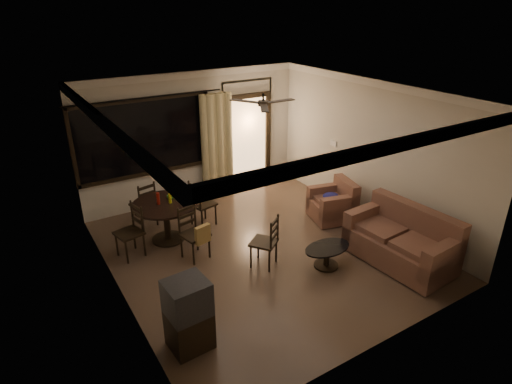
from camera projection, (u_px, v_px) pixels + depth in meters
ground at (262, 250)px, 7.70m from camera, size 5.50×5.50×0.00m
room_shell at (240, 124)px, 8.60m from camera, size 5.50×6.70×5.50m
dining_table at (166, 211)px, 7.79m from camera, size 1.21×1.21×0.97m
dining_chair_west at (131, 241)px, 7.42m from camera, size 0.50×0.50×0.95m
dining_chair_east at (203, 212)px, 8.45m from camera, size 0.50×0.50×0.95m
dining_chair_south at (195, 242)px, 7.35m from camera, size 0.50×0.55×0.95m
dining_chair_north at (145, 212)px, 8.43m from camera, size 0.50×0.50×0.95m
tv_cabinet at (188, 315)px, 5.37m from camera, size 0.55×0.49×0.99m
sofa at (402, 242)px, 7.22m from camera, size 1.05×1.82×0.94m
armchair at (334, 204)px, 8.67m from camera, size 0.96×0.96×0.80m
coffee_table at (327, 253)px, 7.13m from camera, size 0.85×0.51×0.37m
side_chair at (264, 251)px, 7.15m from camera, size 0.57×0.57×0.92m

